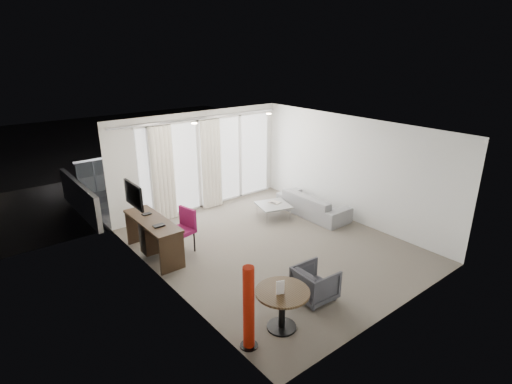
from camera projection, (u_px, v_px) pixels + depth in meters
floor at (273, 246)px, 8.80m from camera, size 5.00×6.00×0.00m
ceiling at (275, 129)px, 7.91m from camera, size 5.00×6.00×0.00m
wall_left at (165, 221)px, 6.89m from camera, size 0.00×6.00×2.60m
wall_right at (350, 169)px, 9.82m from camera, size 0.00×6.00×2.60m
wall_front at (401, 242)px, 6.15m from camera, size 5.00×0.00×2.60m
window_panel at (210, 163)px, 10.76m from camera, size 4.00×0.02×2.38m
window_frame at (210, 163)px, 10.75m from camera, size 4.10×0.06×2.44m
curtain_left at (163, 174)px, 9.79m from camera, size 0.60×0.20×2.38m
curtain_right at (211, 164)px, 10.61m from camera, size 0.60×0.20×2.38m
curtain_track at (201, 118)px, 10.04m from camera, size 4.80×0.04×0.04m
downlight_a at (194, 123)px, 8.56m from camera, size 0.12×0.12×0.02m
downlight_b at (269, 114)px, 9.79m from camera, size 0.12×0.12×0.02m
desk at (154, 238)px, 8.28m from camera, size 0.54×1.73×0.81m
tv at (134, 195)px, 7.97m from camera, size 0.05×0.80×0.50m
desk_chair at (181, 232)px, 8.39m from camera, size 0.61×0.58×0.95m
round_table at (282, 310)px, 6.13m from camera, size 1.08×1.08×0.67m
menu_card at (280, 291)px, 5.92m from camera, size 0.12×0.07×0.22m
red_lamp at (249, 308)px, 5.63m from camera, size 0.31×0.31×1.32m
tub_armchair at (315, 283)px, 6.88m from camera, size 0.70×0.68×0.60m
coffee_table at (273, 211)px, 10.25m from camera, size 0.96×0.96×0.35m
remote at (273, 203)px, 10.26m from camera, size 0.10×0.18×0.02m
magazine at (275, 202)px, 10.31m from camera, size 0.26×0.30×0.01m
sofa at (313, 204)px, 10.36m from camera, size 0.78×2.01×0.59m
terrace_slab at (185, 192)px, 12.30m from camera, size 5.60×3.00×0.12m
rattan_chair_a at (205, 174)px, 12.55m from camera, size 0.59×0.59×0.73m
rattan_chair_b at (230, 164)px, 13.56m from camera, size 0.64×0.64×0.77m
rattan_table at (221, 174)px, 12.93m from camera, size 0.63×0.63×0.51m
balustrade at (162, 164)px, 13.18m from camera, size 5.50×0.06×1.05m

